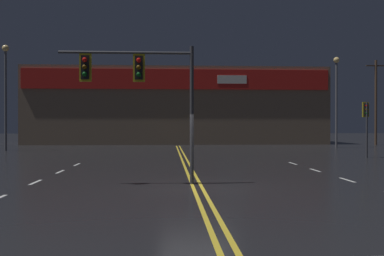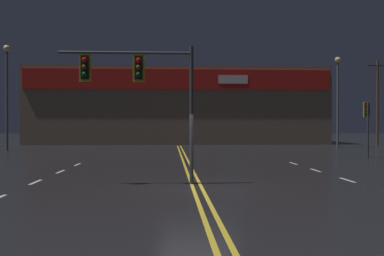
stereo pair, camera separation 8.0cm
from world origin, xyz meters
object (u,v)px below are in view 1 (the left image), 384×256
traffic_signal_median (136,79)px  streetlight_far_right (336,89)px  traffic_signal_corner_northeast (366,117)px  streetlight_median_approach (6,83)px

traffic_signal_median → streetlight_far_right: 30.19m
traffic_signal_median → streetlight_far_right: size_ratio=0.57×
traffic_signal_median → traffic_signal_corner_northeast: traffic_signal_median is taller
traffic_signal_corner_northeast → streetlight_far_right: size_ratio=0.42×
traffic_signal_corner_northeast → traffic_signal_median: bearing=-139.7°
streetlight_median_approach → streetlight_far_right: streetlight_median_approach is taller
traffic_signal_median → streetlight_median_approach: 24.72m
traffic_signal_corner_northeast → streetlight_median_approach: bearing=160.6°
traffic_signal_median → traffic_signal_corner_northeast: 18.48m
streetlight_median_approach → streetlight_far_right: (29.65, 3.46, -0.11)m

